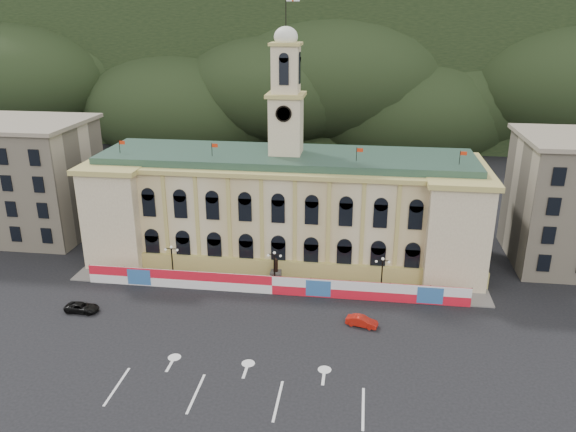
# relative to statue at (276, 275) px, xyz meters

# --- Properties ---
(ground) EXTENTS (260.00, 260.00, 0.00)m
(ground) POSITION_rel_statue_xyz_m (0.00, -18.00, -1.19)
(ground) COLOR black
(ground) RESTS_ON ground
(lane_markings) EXTENTS (26.00, 10.00, 0.02)m
(lane_markings) POSITION_rel_statue_xyz_m (0.00, -23.00, -1.18)
(lane_markings) COLOR white
(lane_markings) RESTS_ON ground
(hill_ridge) EXTENTS (230.00, 80.00, 64.00)m
(hill_ridge) POSITION_rel_statue_xyz_m (0.03, 103.99, 18.30)
(hill_ridge) COLOR black
(hill_ridge) RESTS_ON ground
(city_hall) EXTENTS (56.20, 17.60, 37.10)m
(city_hall) POSITION_rel_statue_xyz_m (0.00, 9.63, 6.66)
(city_hall) COLOR beige
(city_hall) RESTS_ON ground
(side_building_left) EXTENTS (21.00, 17.00, 18.60)m
(side_building_left) POSITION_rel_statue_xyz_m (-43.00, 12.93, 8.14)
(side_building_left) COLOR #C2B296
(side_building_left) RESTS_ON ground
(hoarding_fence) EXTENTS (50.00, 0.44, 2.50)m
(hoarding_fence) POSITION_rel_statue_xyz_m (0.06, -2.93, 0.06)
(hoarding_fence) COLOR red
(hoarding_fence) RESTS_ON ground
(pavement) EXTENTS (56.00, 5.50, 0.16)m
(pavement) POSITION_rel_statue_xyz_m (0.00, -0.25, -1.11)
(pavement) COLOR slate
(pavement) RESTS_ON ground
(statue) EXTENTS (1.40, 1.40, 3.72)m
(statue) POSITION_rel_statue_xyz_m (0.00, 0.00, 0.00)
(statue) COLOR #595651
(statue) RESTS_ON ground
(lamp_left) EXTENTS (1.96, 0.44, 5.15)m
(lamp_left) POSITION_rel_statue_xyz_m (-14.00, -1.00, 1.89)
(lamp_left) COLOR black
(lamp_left) RESTS_ON ground
(lamp_center) EXTENTS (1.96, 0.44, 5.15)m
(lamp_center) POSITION_rel_statue_xyz_m (0.00, -1.00, 1.89)
(lamp_center) COLOR black
(lamp_center) RESTS_ON ground
(lamp_right) EXTENTS (1.96, 0.44, 5.15)m
(lamp_right) POSITION_rel_statue_xyz_m (14.00, -1.00, 1.89)
(lamp_right) COLOR black
(lamp_right) RESTS_ON ground
(red_sedan) EXTENTS (3.00, 4.29, 1.22)m
(red_sedan) POSITION_rel_statue_xyz_m (11.65, -9.40, -0.58)
(red_sedan) COLOR #B2170C
(red_sedan) RESTS_ON ground
(black_suv) EXTENTS (2.14, 4.25, 1.15)m
(black_suv) POSITION_rel_statue_xyz_m (-22.30, -10.73, -0.61)
(black_suv) COLOR black
(black_suv) RESTS_ON ground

